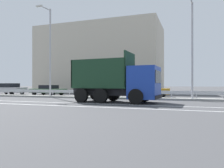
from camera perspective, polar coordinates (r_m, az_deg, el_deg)
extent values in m
plane|color=#424244|center=(19.79, -6.95, -4.01)|extent=(320.00, 320.00, 0.00)
cube|color=silver|center=(14.87, -1.39, -5.26)|extent=(52.77, 0.16, 0.01)
cube|color=silver|center=(12.98, -4.62, -6.00)|extent=(52.77, 0.16, 0.01)
cube|color=gray|center=(21.27, -4.97, -3.50)|extent=(29.02, 1.10, 0.18)
cube|color=#9EA0A5|center=(22.09, -3.98, -2.01)|extent=(52.77, 0.04, 0.32)
cylinder|color=#ADADB2|center=(28.66, -25.55, -2.19)|extent=(0.09, 0.09, 0.62)
cylinder|color=#ADADB2|center=(27.23, -22.44, -2.30)|extent=(0.09, 0.09, 0.62)
cylinder|color=#ADADB2|center=(25.88, -19.00, -2.42)|extent=(0.09, 0.09, 0.62)
cylinder|color=#ADADB2|center=(24.64, -15.19, -2.53)|extent=(0.09, 0.09, 0.62)
cylinder|color=#ADADB2|center=(23.52, -11.00, -2.65)|extent=(0.09, 0.09, 0.62)
cylinder|color=#ADADB2|center=(22.54, -6.42, -2.76)|extent=(0.09, 0.09, 0.62)
cylinder|color=#ADADB2|center=(21.71, -1.45, -2.86)|extent=(0.09, 0.09, 0.62)
cylinder|color=#ADADB2|center=(21.05, 3.87, -2.94)|extent=(0.09, 0.09, 0.62)
cylinder|color=#ADADB2|center=(20.59, 9.48, -3.00)|extent=(0.09, 0.09, 0.62)
cylinder|color=#ADADB2|center=(20.34, 15.29, -3.03)|extent=(0.09, 0.09, 0.62)
cylinder|color=#ADADB2|center=(20.29, 21.18, -3.03)|extent=(0.09, 0.09, 0.62)
cylinder|color=#ADADB2|center=(20.46, 27.04, -3.00)|extent=(0.09, 0.09, 0.62)
cube|color=#19389E|center=(15.83, 8.49, 0.33)|extent=(2.04, 2.62, 2.30)
cube|color=black|center=(15.64, 12.00, 1.83)|extent=(0.12, 2.18, 0.86)
cube|color=black|center=(15.65, 12.13, -3.30)|extent=(0.21, 2.49, 0.24)
cube|color=black|center=(16.88, -2.24, -2.00)|extent=(4.58, 1.59, 0.53)
cube|color=#193823|center=(16.88, -2.24, -0.90)|extent=(4.44, 2.62, 0.12)
cube|color=#193823|center=(17.97, -0.71, 2.57)|extent=(4.34, 0.28, 2.03)
cube|color=#193823|center=(15.84, -3.96, 2.95)|extent=(4.34, 0.28, 2.03)
cube|color=#193823|center=(16.16, 4.66, 3.79)|extent=(0.20, 2.44, 2.54)
cube|color=#193823|center=(17.87, -8.46, 2.59)|extent=(0.20, 2.44, 2.03)
cylinder|color=black|center=(17.13, 8.51, -2.86)|extent=(1.05, 0.36, 1.04)
cylinder|color=black|center=(14.72, 6.27, -3.30)|extent=(1.05, 0.36, 1.04)
cylinder|color=black|center=(17.91, 0.38, -2.75)|extent=(1.05, 0.36, 1.04)
cylinder|color=black|center=(15.62, -2.97, -3.12)|extent=(1.05, 0.36, 1.04)
cylinder|color=black|center=(18.54, -4.18, -2.66)|extent=(1.05, 0.36, 1.04)
cylinder|color=black|center=(16.35, -8.01, -2.99)|extent=(1.05, 0.36, 1.04)
cylinder|color=white|center=(21.74, -7.58, -3.18)|extent=(0.16, 0.16, 0.37)
cylinder|color=black|center=(21.72, -7.58, -2.19)|extent=(0.16, 0.16, 0.37)
cylinder|color=white|center=(21.71, -7.58, -1.20)|extent=(0.16, 0.16, 0.37)
cylinder|color=black|center=(21.71, -7.58, -0.21)|extent=(0.16, 0.16, 0.37)
cylinder|color=white|center=(21.71, -7.58, 0.78)|extent=(0.16, 0.16, 0.37)
cylinder|color=#1E4CB2|center=(21.73, -7.58, 2.15)|extent=(0.67, 0.03, 0.67)
cylinder|color=white|center=(21.73, -7.58, 2.15)|extent=(0.72, 0.02, 0.72)
cylinder|color=#ADADB2|center=(24.13, -15.84, 7.79)|extent=(0.18, 0.18, 9.34)
cylinder|color=#ADADB2|center=(24.57, -17.12, 18.49)|extent=(0.23, 1.65, 0.10)
cube|color=silver|center=(23.96, -18.49, 18.78)|extent=(0.71, 0.25, 0.12)
cylinder|color=#ADADB2|center=(19.51, 20.22, 8.00)|extent=(0.18, 0.18, 8.19)
cube|color=#A3A3A8|center=(32.61, -25.32, -1.38)|extent=(4.99, 2.20, 0.68)
cube|color=black|center=(32.49, -25.15, -0.31)|extent=(2.16, 1.75, 0.54)
cylinder|color=black|center=(34.32, -25.86, -1.88)|extent=(0.61, 0.25, 0.60)
cylinder|color=black|center=(30.92, -24.72, -2.07)|extent=(0.61, 0.25, 0.60)
cylinder|color=black|center=(32.07, -22.41, -2.00)|extent=(0.61, 0.25, 0.60)
cube|color=#335B33|center=(29.19, -16.40, -1.69)|extent=(4.80, 2.12, 0.51)
cube|color=black|center=(29.09, -16.19, -0.73)|extent=(2.07, 1.72, 0.47)
cylinder|color=black|center=(29.50, -19.65, -2.16)|extent=(0.61, 0.24, 0.60)
cylinder|color=black|center=(30.79, -17.47, -2.08)|extent=(0.61, 0.24, 0.60)
cylinder|color=black|center=(27.61, -15.22, -2.30)|extent=(0.61, 0.24, 0.60)
cylinder|color=black|center=(28.98, -13.10, -2.21)|extent=(0.61, 0.24, 0.60)
cube|color=black|center=(25.54, -4.48, -1.82)|extent=(4.97, 2.04, 0.58)
cube|color=black|center=(25.60, -4.77, -0.68)|extent=(2.13, 1.68, 0.43)
cylinder|color=black|center=(25.69, -0.60, -2.47)|extent=(0.61, 0.23, 0.60)
cylinder|color=black|center=(24.13, -2.18, -2.61)|extent=(0.61, 0.23, 0.60)
cylinder|color=black|center=(27.01, -6.53, -2.36)|extent=(0.61, 0.23, 0.60)
cylinder|color=black|center=(25.53, -8.38, -2.48)|extent=(0.61, 0.23, 0.60)
cube|color=#B27A14|center=(24.04, 10.32, -1.87)|extent=(3.96, 2.10, 0.63)
cube|color=black|center=(24.04, 10.04, -0.63)|extent=(1.71, 1.74, 0.41)
cylinder|color=black|center=(24.85, 13.27, -2.54)|extent=(0.61, 0.24, 0.60)
cylinder|color=black|center=(23.07, 13.05, -2.72)|extent=(0.61, 0.24, 0.60)
cylinder|color=black|center=(25.08, 7.80, -2.52)|extent=(0.61, 0.24, 0.60)
cylinder|color=black|center=(23.32, 7.18, -2.70)|extent=(0.61, 0.24, 0.60)
cube|color=beige|center=(41.97, -3.03, 6.30)|extent=(22.61, 11.16, 12.14)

